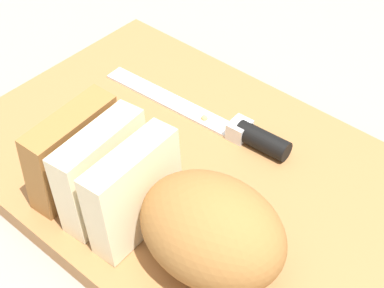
{
  "coord_description": "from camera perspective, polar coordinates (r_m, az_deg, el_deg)",
  "views": [
    {
      "loc": [
        -0.27,
        0.32,
        0.45
      ],
      "look_at": [
        0.0,
        0.0,
        0.05
      ],
      "focal_mm": 54.67,
      "sensor_mm": 36.0,
      "label": 1
    }
  ],
  "objects": [
    {
      "name": "ground_plane",
      "position": [
        0.61,
        0.0,
        -3.51
      ],
      "size": [
        3.0,
        3.0,
        0.0
      ],
      "primitive_type": "plane",
      "color": "gray"
    },
    {
      "name": "cutting_board",
      "position": [
        0.6,
        0.0,
        -2.81
      ],
      "size": [
        0.48,
        0.33,
        0.02
      ],
      "primitive_type": "cube",
      "rotation": [
        0.0,
        0.0,
        -0.01
      ],
      "color": "#9E6B3D",
      "rests_on": "ground_plane"
    },
    {
      "name": "bread_loaf",
      "position": [
        0.5,
        -2.44,
        -6.1
      ],
      "size": [
        0.24,
        0.11,
        0.09
      ],
      "rotation": [
        0.0,
        0.0,
        0.08
      ],
      "color": "#996633",
      "rests_on": "cutting_board"
    },
    {
      "name": "bread_knife",
      "position": [
        0.62,
        4.18,
        1.53
      ],
      "size": [
        0.24,
        0.03,
        0.02
      ],
      "rotation": [
        0.0,
        0.0,
        0.04
      ],
      "color": "silver",
      "rests_on": "cutting_board"
    },
    {
      "name": "crumb_near_knife",
      "position": [
        0.62,
        -2.23,
        1.01
      ],
      "size": [
        0.01,
        0.01,
        0.01
      ],
      "primitive_type": "sphere",
      "color": "tan",
      "rests_on": "cutting_board"
    },
    {
      "name": "crumb_near_loaf",
      "position": [
        0.64,
        1.22,
        2.52
      ],
      "size": [
        0.01,
        0.01,
        0.01
      ],
      "primitive_type": "sphere",
      "color": "tan",
      "rests_on": "cutting_board"
    }
  ]
}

